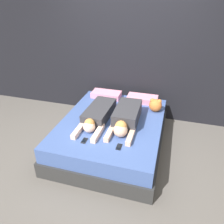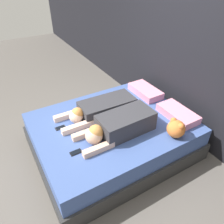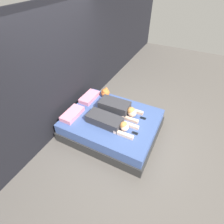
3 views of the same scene
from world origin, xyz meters
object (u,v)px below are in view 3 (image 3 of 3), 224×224
object	(u,v)px
bed	(112,125)
pillow_head_left	(72,114)
person_right	(118,108)
cell_phone_right	(143,118)
plush_toy	(105,93)
cell_phone_left	(135,133)
pillow_head_right	(89,97)
person_left	(109,121)

from	to	relation	value
bed	pillow_head_left	size ratio (longest dim) A/B	3.67
person_right	cell_phone_right	bearing A→B (deg)	-85.58
pillow_head_left	cell_phone_right	xyz separation A→B (m)	(0.62, -1.40, -0.05)
person_right	plush_toy	xyz separation A→B (m)	(0.38, 0.53, -0.00)
bed	cell_phone_left	world-z (taller)	cell_phone_left
pillow_head_right	plush_toy	world-z (taller)	plush_toy
bed	person_right	bearing A→B (deg)	-9.78
bed	cell_phone_left	bearing A→B (deg)	-108.91
bed	person_left	bearing A→B (deg)	-169.25
pillow_head_left	person_left	xyz separation A→B (m)	(0.12, -0.84, 0.04)
bed	pillow_head_left	bearing A→B (deg)	113.43
pillow_head_left	plush_toy	world-z (taller)	plush_toy
cell_phone_left	person_left	bearing A→B (deg)	91.38
bed	cell_phone_right	xyz separation A→B (m)	(0.27, -0.61, 0.25)
bed	pillow_head_left	distance (m)	0.91
cell_phone_left	cell_phone_right	xyz separation A→B (m)	(0.48, 0.00, 0.00)
pillow_head_right	cell_phone_right	xyz separation A→B (m)	(-0.07, -1.40, -0.05)
person_right	person_left	bearing A→B (deg)	-179.61
person_left	cell_phone_left	bearing A→B (deg)	-88.62
person_right	plush_toy	bearing A→B (deg)	54.70
pillow_head_right	cell_phone_right	world-z (taller)	pillow_head_right
pillow_head_right	plush_toy	xyz separation A→B (m)	(0.26, -0.30, 0.06)
bed	person_left	xyz separation A→B (m)	(-0.22, -0.04, 0.33)
pillow_head_right	person_left	xyz separation A→B (m)	(-0.57, -0.84, 0.04)
pillow_head_right	person_left	distance (m)	1.01
pillow_head_left	cell_phone_left	xyz separation A→B (m)	(0.13, -1.41, -0.05)
pillow_head_left	person_right	world-z (taller)	person_right
person_right	cell_phone_left	bearing A→B (deg)	-127.42
person_left	cell_phone_left	xyz separation A→B (m)	(0.01, -0.57, -0.08)
pillow_head_left	bed	bearing A→B (deg)	-66.57
pillow_head_right	pillow_head_left	bearing A→B (deg)	180.00
pillow_head_left	person_right	size ratio (longest dim) A/B	0.56
person_left	cell_phone_right	xyz separation A→B (m)	(0.50, -0.57, -0.08)
person_right	plush_toy	world-z (taller)	person_right
bed	plush_toy	world-z (taller)	plush_toy
pillow_head_left	cell_phone_right	size ratio (longest dim) A/B	4.34
person_right	cell_phone_right	xyz separation A→B (m)	(0.04, -0.57, -0.11)
person_right	pillow_head_left	bearing A→B (deg)	124.52
pillow_head_right	cell_phone_right	bearing A→B (deg)	-92.88
pillow_head_left	person_left	size ratio (longest dim) A/B	0.51
pillow_head_right	cell_phone_right	size ratio (longest dim) A/B	4.34
person_left	cell_phone_right	bearing A→B (deg)	-48.86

